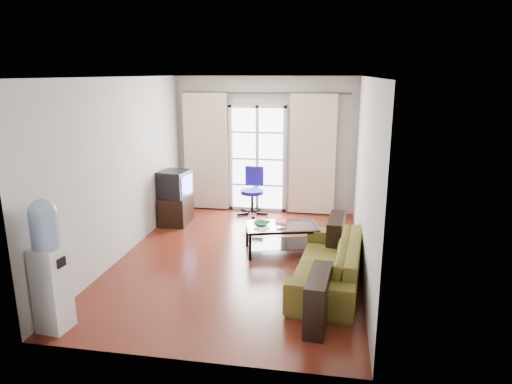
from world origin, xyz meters
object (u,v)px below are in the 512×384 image
at_px(tv_stand, 176,209).
at_px(task_chair, 253,201).
at_px(crt_tv, 174,184).
at_px(water_cooler, 49,263).
at_px(sofa, 328,262).
at_px(coffee_table, 281,235).

distance_m(tv_stand, task_chair, 1.54).
distance_m(crt_tv, task_chair, 1.65).
bearing_deg(crt_tv, water_cooler, -82.49).
bearing_deg(crt_tv, tv_stand, 98.47).
relative_size(task_chair, water_cooler, 0.63).
distance_m(sofa, coffee_table, 1.25).
height_order(sofa, crt_tv, crt_tv).
relative_size(sofa, water_cooler, 1.44).
bearing_deg(sofa, tv_stand, -121.24).
xyz_separation_m(coffee_table, tv_stand, (-2.13, 1.12, -0.02)).
height_order(coffee_table, task_chair, task_chair).
bearing_deg(sofa, water_cooler, -55.53).
bearing_deg(water_cooler, coffee_table, 56.48).
bearing_deg(coffee_table, water_cooler, -129.62).
bearing_deg(crt_tv, sofa, -26.95).
distance_m(tv_stand, water_cooler, 3.81).
xyz_separation_m(sofa, water_cooler, (-2.95, -1.65, 0.48)).
relative_size(coffee_table, tv_stand, 1.68).
xyz_separation_m(crt_tv, task_chair, (1.32, 0.86, -0.50)).
bearing_deg(coffee_table, sofa, -53.21).
xyz_separation_m(sofa, task_chair, (-1.55, 2.91, -0.03)).
distance_m(task_chair, water_cooler, 4.80).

